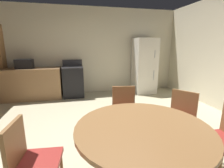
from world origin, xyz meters
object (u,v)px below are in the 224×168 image
(oven_range, at_px, (73,81))
(microwave, at_px, (24,64))
(chair_north, at_px, (124,110))
(refrigerator, at_px, (144,66))
(dining_table, at_px, (142,140))
(chair_west, at_px, (30,159))
(chair_northeast, at_px, (180,116))

(oven_range, xyz_separation_m, microwave, (-1.30, -0.00, 0.56))
(microwave, bearing_deg, chair_north, -50.81)
(refrigerator, bearing_deg, chair_north, -119.70)
(chair_north, bearing_deg, dining_table, 0.00)
(dining_table, bearing_deg, refrigerator, 66.07)
(chair_north, bearing_deg, oven_range, -154.65)
(oven_range, bearing_deg, refrigerator, -1.35)
(microwave, bearing_deg, refrigerator, -0.80)
(chair_west, height_order, chair_north, same)
(dining_table, relative_size, chair_north, 1.52)
(oven_range, bearing_deg, chair_west, -96.11)
(chair_west, xyz_separation_m, chair_northeast, (1.93, 0.52, 0.00))
(microwave, distance_m, dining_table, 4.19)
(chair_north, bearing_deg, refrigerator, 158.14)
(refrigerator, distance_m, chair_west, 4.43)
(chair_west, relative_size, chair_north, 1.00)
(chair_west, relative_size, chair_northeast, 1.00)
(refrigerator, height_order, chair_west, refrigerator)
(chair_west, bearing_deg, microwave, 109.89)
(chair_northeast, bearing_deg, oven_range, -98.33)
(chair_west, height_order, chair_northeast, same)
(refrigerator, bearing_deg, microwave, 179.20)
(dining_table, bearing_deg, microwave, 118.41)
(chair_west, xyz_separation_m, chair_north, (1.21, 0.96, 0.00))
(oven_range, bearing_deg, microwave, -179.84)
(oven_range, distance_m, chair_west, 3.59)
(refrigerator, xyz_separation_m, chair_north, (-1.46, -2.56, -0.38))
(oven_range, distance_m, chair_northeast, 3.43)
(dining_table, height_order, chair_north, chair_north)
(dining_table, relative_size, chair_northeast, 1.52)
(refrigerator, height_order, chair_northeast, refrigerator)
(oven_range, distance_m, refrigerator, 2.32)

